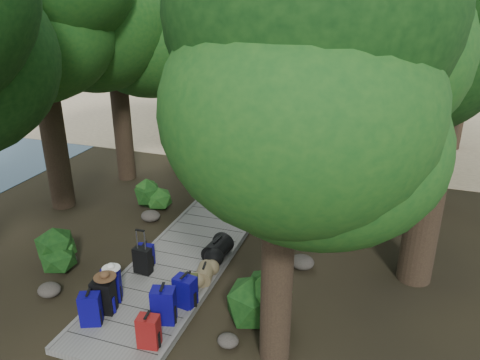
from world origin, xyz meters
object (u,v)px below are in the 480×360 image
(backpack_right_c, at_px, (185,290))
(lone_suitcase_on_sand, at_px, (294,135))
(kayak, at_px, (243,115))
(backpack_right_d, at_px, (189,284))
(duffel_right_khaki, at_px, (205,274))
(backpack_right_b, at_px, (163,304))
(backpack_left_a, at_px, (90,308))
(backpack_left_b, at_px, (103,295))
(backpack_left_d, at_px, (145,254))
(suitcase_on_boardwalk, at_px, (143,260))
(backpack_right_a, at_px, (149,330))
(duffel_right_black, at_px, (218,249))
(backpack_left_c, at_px, (111,285))
(sun_lounger, at_px, (369,129))

(backpack_right_c, height_order, lone_suitcase_on_sand, backpack_right_c)
(lone_suitcase_on_sand, height_order, kayak, lone_suitcase_on_sand)
(backpack_right_d, bearing_deg, duffel_right_khaki, 69.27)
(duffel_right_khaki, relative_size, kayak, 0.17)
(kayak, bearing_deg, backpack_right_b, -72.33)
(backpack_left_a, bearing_deg, backpack_left_b, 63.60)
(backpack_left_d, xyz_separation_m, suitcase_on_boardwalk, (0.09, -0.26, 0.02))
(backpack_right_a, bearing_deg, lone_suitcase_on_sand, 82.87)
(backpack_left_d, relative_size, backpack_right_c, 0.79)
(backpack_right_c, bearing_deg, suitcase_on_boardwalk, 159.65)
(backpack_right_a, relative_size, backpack_right_d, 1.37)
(backpack_right_a, bearing_deg, backpack_left_a, 164.43)
(duffel_right_black, distance_m, suitcase_on_boardwalk, 1.70)
(backpack_right_c, bearing_deg, backpack_left_d, 153.67)
(backpack_right_d, distance_m, duffel_right_khaki, 0.53)
(backpack_left_d, height_order, backpack_right_d, backpack_left_d)
(backpack_right_c, bearing_deg, backpack_left_c, -159.42)
(duffel_right_black, distance_m, sun_lounger, 11.65)
(backpack_right_c, height_order, duffel_right_black, backpack_right_c)
(backpack_right_c, xyz_separation_m, lone_suitcase_on_sand, (-0.33, 10.97, -0.08))
(duffel_right_khaki, bearing_deg, backpack_left_a, -138.60)
(backpack_left_d, distance_m, backpack_right_c, 1.76)
(backpack_right_d, bearing_deg, backpack_left_d, 146.12)
(backpack_left_d, height_order, duffel_right_khaki, backpack_left_d)
(backpack_left_c, bearing_deg, backpack_left_a, -109.69)
(backpack_right_d, distance_m, suitcase_on_boardwalk, 1.33)
(suitcase_on_boardwalk, xyz_separation_m, lone_suitcase_on_sand, (1.02, 10.23, -0.03))
(backpack_left_a, xyz_separation_m, duffel_right_khaki, (1.44, 1.91, -0.17))
(backpack_right_d, height_order, duffel_right_black, backpack_right_d)
(backpack_left_a, distance_m, backpack_right_a, 1.30)
(backpack_right_b, bearing_deg, backpack_right_c, 58.24)
(backpack_left_d, height_order, suitcase_on_boardwalk, suitcase_on_boardwalk)
(duffel_right_black, height_order, suitcase_on_boardwalk, suitcase_on_boardwalk)
(backpack_left_b, xyz_separation_m, backpack_left_c, (-0.07, 0.35, -0.02))
(suitcase_on_boardwalk, xyz_separation_m, sun_lounger, (3.77, 12.45, -0.13))
(backpack_left_c, relative_size, duffel_right_khaki, 1.32)
(suitcase_on_boardwalk, height_order, sun_lounger, suitcase_on_boardwalk)
(backpack_right_a, xyz_separation_m, kayak, (-3.40, 15.33, -0.28))
(suitcase_on_boardwalk, bearing_deg, backpack_right_c, -25.93)
(backpack_left_d, xyz_separation_m, duffel_right_khaki, (1.48, -0.13, -0.10))
(backpack_right_c, xyz_separation_m, suitcase_on_boardwalk, (-1.35, 0.74, -0.05))
(backpack_left_b, bearing_deg, suitcase_on_boardwalk, 80.60)
(backpack_left_c, relative_size, sun_lounger, 0.44)
(backpack_left_c, xyz_separation_m, lone_suitcase_on_sand, (1.12, 11.29, -0.09))
(suitcase_on_boardwalk, bearing_deg, duffel_right_black, 41.70)
(backpack_left_d, relative_size, backpack_right_b, 0.72)
(backpack_right_c, distance_m, suitcase_on_boardwalk, 1.54)
(backpack_left_c, height_order, duffel_right_black, backpack_left_c)
(backpack_left_a, relative_size, kayak, 0.23)
(backpack_left_b, bearing_deg, kayak, 90.02)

